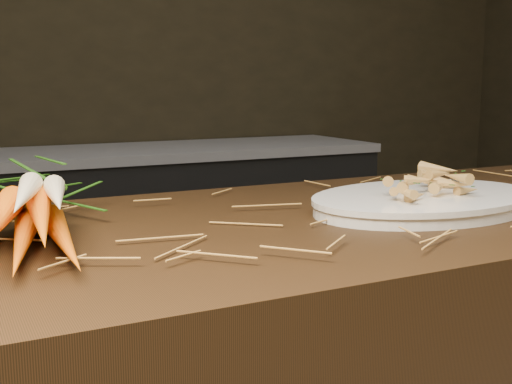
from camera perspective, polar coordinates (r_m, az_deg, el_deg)
back_counter at (r=3.06m, az=-6.53°, el=-3.76°), size 1.82×0.62×0.84m
straw_bedding at (r=1.19m, az=11.10°, el=-1.06°), size 1.40×0.60×0.02m
root_veg_bunch at (r=1.05m, az=-19.79°, el=-0.48°), size 0.25×0.60×0.11m
serving_platter at (r=1.20m, az=14.73°, el=-0.95°), size 0.48×0.35×0.02m
roasted_veg_heap at (r=1.20m, az=14.81°, el=0.81°), size 0.24×0.18×0.05m
serving_fork at (r=1.31m, az=20.20°, el=0.26°), size 0.11×0.15×0.00m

